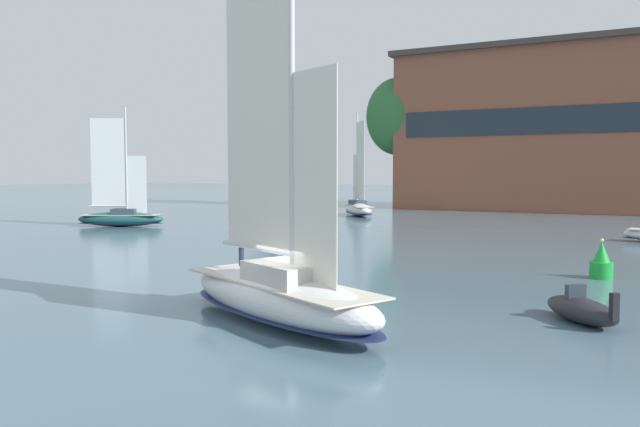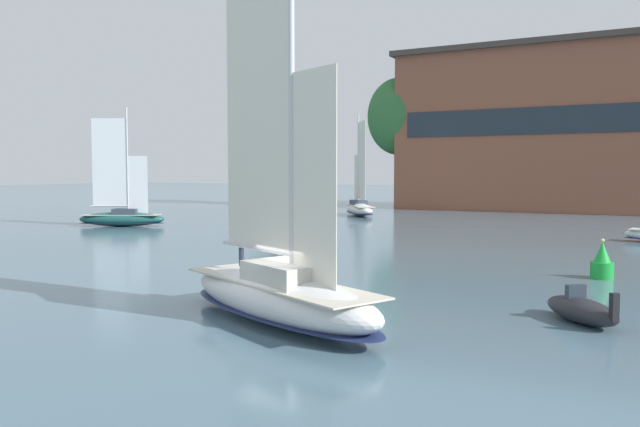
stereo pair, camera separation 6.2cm
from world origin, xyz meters
name	(u,v)px [view 2 (the right image)]	position (x,y,z in m)	size (l,w,h in m)	color
ground_plane	(279,321)	(0.00, 0.00, 0.00)	(400.00, 400.00, 0.00)	slate
waterfront_building	(551,130)	(-0.84, 70.35, 10.58)	(38.72, 18.94, 21.08)	brown
tree_shore_center	(399,117)	(-20.35, 65.20, 12.72)	(8.83, 8.83, 18.17)	#4C3828
tree_shore_right	(274,115)	(-40.54, 64.40, 13.71)	(9.52, 9.52, 19.59)	brown
sailboat_main	(279,290)	(0.01, -0.01, 1.09)	(10.33, 6.71, 13.82)	silver
sailboat_moored_near_marina	(122,217)	(-32.14, 24.51, 0.90)	(8.08, 5.64, 10.93)	#194C47
sailboat_moored_mid_channel	(359,207)	(-18.50, 47.69, 0.95)	(7.08, 8.29, 11.79)	white
motor_tender	(582,310)	(9.09, 4.64, 0.42)	(3.23, 3.45, 1.30)	black
channel_buoy	(602,263)	(9.11, 14.38, 0.75)	(1.05, 1.05, 1.91)	green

